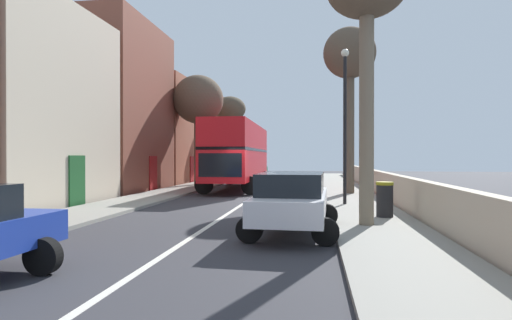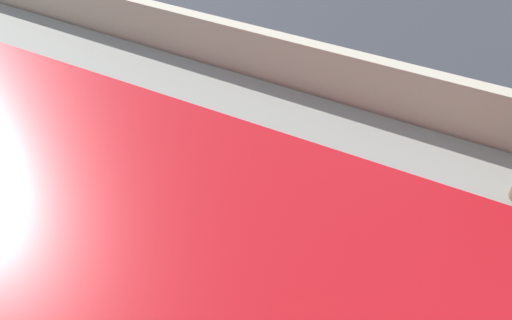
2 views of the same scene
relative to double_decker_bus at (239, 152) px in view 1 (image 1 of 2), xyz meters
name	(u,v)px [view 1 (image 1 of 2)]	position (x,y,z in m)	size (l,w,h in m)	color
ground_plane	(250,199)	(1.70, -6.27, -2.36)	(84.00, 84.00, 0.00)	#333338
road_centre_line	(250,199)	(1.70, -6.27, -2.35)	(0.16, 54.00, 0.01)	silver
sidewalk_left	(152,197)	(-3.20, -6.27, -2.30)	(2.60, 60.00, 0.12)	gray
sidewalk_right	(354,200)	(6.60, -6.27, -2.30)	(2.60, 60.00, 0.12)	gray
terraced_houses_left	(78,107)	(-6.80, -6.82, 2.17)	(4.07, 47.68, 10.03)	brown
boundary_wall_right	(389,187)	(8.15, -6.27, -1.71)	(0.36, 54.00, 1.30)	beige
double_decker_bus	(239,152)	(0.00, 0.00, 0.00)	(3.73, 11.53, 4.06)	red
parked_car_white_right_0	(292,199)	(4.20, -14.92, -1.43)	(2.53, 4.62, 1.62)	silver
parked_car_green_left_2	(256,168)	(-0.80, 13.25, -1.40)	(2.50, 4.27, 1.69)	#1E6038
street_tree_right_1	(367,0)	(6.23, -13.85, 4.11)	(2.28, 2.28, 7.60)	#7A6B56
street_tree_left_2	(230,110)	(-3.12, 12.47, 4.11)	(2.95, 2.95, 7.64)	brown
street_tree_right_3	(349,59)	(6.60, -3.43, 4.87)	(2.76, 2.76, 8.78)	brown
street_tree_left_4	(198,101)	(-3.29, 2.29, 3.58)	(3.51, 3.51, 7.65)	brown
lamppost_right	(345,114)	(6.00, -8.66, 1.45)	(0.32, 0.32, 6.31)	black
litter_bin_right	(385,199)	(7.00, -12.20, -1.67)	(0.55, 0.55, 1.12)	black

